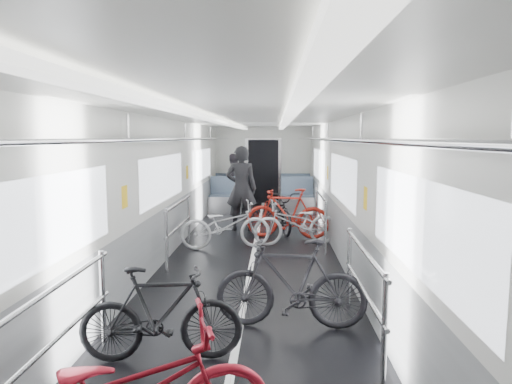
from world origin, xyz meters
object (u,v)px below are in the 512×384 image
(bike_right_far, at_px, (288,213))
(person_standing, at_px, (241,188))
(bike_right_near, at_px, (291,283))
(person_seated, at_px, (233,180))
(bike_left_mid, at_px, (161,314))
(bike_left_far, at_px, (226,225))
(bike_right_mid, at_px, (296,223))
(bike_aisle, at_px, (279,211))

(bike_right_far, xyz_separation_m, person_standing, (-1.01, 0.77, 0.43))
(bike_right_near, relative_size, person_seated, 1.03)
(bike_right_far, relative_size, person_standing, 0.91)
(person_seated, bearing_deg, bike_left_mid, 80.57)
(bike_left_mid, distance_m, bike_right_near, 1.47)
(bike_left_far, relative_size, person_standing, 0.89)
(bike_left_mid, height_order, bike_right_mid, bike_left_mid)
(bike_right_far, relative_size, bike_aisle, 0.99)
(bike_aisle, relative_size, person_standing, 0.92)
(bike_right_mid, xyz_separation_m, bike_right_far, (-0.15, 0.60, 0.08))
(bike_left_mid, relative_size, bike_aisle, 0.86)
(bike_aisle, bearing_deg, bike_right_near, -105.22)
(bike_right_near, bearing_deg, bike_aisle, -175.70)
(bike_aisle, bearing_deg, bike_right_far, -92.02)
(bike_right_far, relative_size, person_seated, 1.08)
(bike_left_mid, bearing_deg, bike_right_mid, -23.53)
(person_standing, bearing_deg, person_seated, -79.56)
(bike_right_far, xyz_separation_m, bike_aisle, (-0.17, 0.67, -0.06))
(person_standing, bearing_deg, bike_left_far, 86.38)
(bike_right_mid, height_order, bike_aisle, bike_aisle)
(bike_right_near, relative_size, bike_aisle, 0.95)
(bike_left_mid, distance_m, bike_right_mid, 4.92)
(bike_left_mid, distance_m, bike_right_far, 5.46)
(bike_left_far, height_order, bike_right_near, bike_right_near)
(bike_aisle, distance_m, person_seated, 3.84)
(person_standing, height_order, person_seated, person_standing)
(bike_left_far, bearing_deg, person_standing, -19.65)
(bike_right_mid, xyz_separation_m, person_seated, (-1.67, 4.84, 0.36))
(person_seated, bearing_deg, bike_aisle, 100.04)
(bike_right_far, bearing_deg, bike_right_mid, 22.85)
(bike_right_near, height_order, person_standing, person_standing)
(bike_right_mid, xyz_separation_m, person_standing, (-1.16, 1.37, 0.51))
(bike_right_near, bearing_deg, bike_right_mid, 179.95)
(bike_right_near, distance_m, bike_right_mid, 3.90)
(bike_left_far, height_order, person_standing, person_standing)
(bike_right_far, height_order, person_standing, person_standing)
(bike_left_far, height_order, bike_right_far, bike_right_far)
(person_standing, bearing_deg, bike_right_near, 102.18)
(person_seated, bearing_deg, person_standing, 87.63)
(bike_right_near, xyz_separation_m, bike_aisle, (-0.09, 5.15, -0.04))
(bike_left_mid, height_order, person_standing, person_standing)
(bike_right_near, bearing_deg, bike_left_mid, -53.42)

